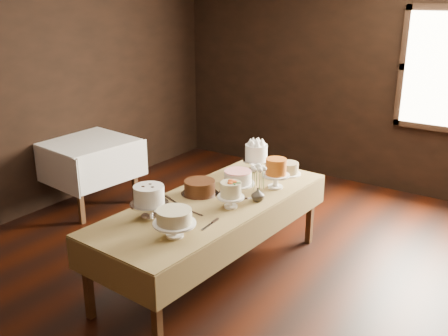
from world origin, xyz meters
TOP-DOWN VIEW (x-y plane):
  - floor at (0.00, 0.00)m, footprint 5.00×6.00m
  - wall_back at (0.00, 3.00)m, footprint 5.00×0.02m
  - wall_left at (-2.50, 0.00)m, footprint 0.02×6.00m
  - display_table at (0.07, -0.06)m, footprint 1.04×2.41m
  - side_table at (-2.13, 0.41)m, footprint 1.04×1.04m
  - cake_meringue at (-0.05, 0.84)m, footprint 0.32×0.32m
  - cake_speckled at (0.28, 0.93)m, footprint 0.28×0.28m
  - cake_lattice at (0.01, 0.41)m, footprint 0.32×0.32m
  - cake_caramel at (0.35, 0.53)m, footprint 0.26×0.26m
  - cake_chocolate at (-0.12, -0.01)m, footprint 0.38×0.38m
  - cake_flowers at (0.27, -0.09)m, footprint 0.23×0.23m
  - cake_swirl at (-0.15, -0.63)m, footprint 0.31×0.31m
  - cake_cream at (0.23, -0.77)m, footprint 0.36×0.36m
  - cake_server_a at (0.11, -0.36)m, footprint 0.24×0.06m
  - cake_server_b at (0.33, -0.51)m, footprint 0.04×0.24m
  - cake_server_c at (0.02, 0.26)m, footprint 0.07×0.24m
  - cake_server_d at (0.33, 0.21)m, footprint 0.17×0.20m
  - cake_server_e at (-0.20, -0.27)m, footprint 0.23×0.11m
  - flower_vase at (0.38, 0.16)m, footprint 0.16×0.16m
  - flower_bouquet at (0.38, 0.16)m, footprint 0.14×0.14m

SIDE VIEW (x-z plane):
  - floor at x=0.00m, z-range -0.01..0.01m
  - display_table at x=0.07m, z-range 0.31..1.05m
  - side_table at x=-2.13m, z-range 0.31..1.12m
  - cake_server_a at x=0.11m, z-range 0.73..0.74m
  - cake_server_b at x=0.33m, z-range 0.73..0.74m
  - cake_server_c at x=0.02m, z-range 0.73..0.74m
  - cake_server_d at x=0.33m, z-range 0.73..0.74m
  - cake_server_e at x=-0.20m, z-range 0.73..0.74m
  - cake_speckled at x=0.28m, z-range 0.73..0.85m
  - cake_lattice at x=0.01m, z-range 0.73..0.85m
  - flower_vase at x=0.38m, z-range 0.73..0.85m
  - cake_chocolate at x=-0.12m, z-range 0.73..0.86m
  - cake_cream at x=0.23m, z-range 0.72..0.95m
  - cake_flowers at x=0.27m, z-range 0.72..0.95m
  - cake_swirl at x=-0.15m, z-range 0.72..1.00m
  - cake_caramel at x=0.35m, z-range 0.71..1.01m
  - cake_meringue at x=-0.05m, z-range 0.72..1.00m
  - flower_bouquet at x=0.38m, z-range 0.87..1.07m
  - wall_back at x=0.00m, z-range 0.00..2.80m
  - wall_left at x=-2.50m, z-range 0.00..2.80m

